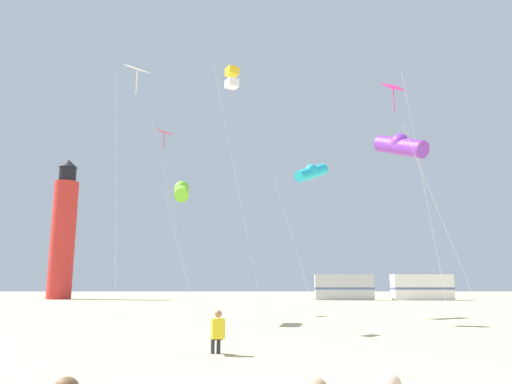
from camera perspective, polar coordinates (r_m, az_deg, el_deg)
The scene contains 11 objects.
kite_flyer_standing at distance 13.31m, azimuth -4.61°, elevation -16.17°, with size 0.42×0.55×1.16m.
kite_diamond_scarlet at distance 32.38m, azimuth -10.78°, elevation 6.12°, with size 3.04×3.04×11.96m.
kite_box_gold at distance 26.89m, azimuth -2.87°, elevation 13.37°, with size 2.60×2.12×13.47m.
kite_diamond_magenta at distance 23.32m, azimuth 16.29°, elevation 10.85°, with size 2.44×2.44×10.99m.
kite_tube_lime at distance 24.57m, azimuth -8.84°, elevation 0.17°, with size 1.77×2.57×7.18m.
kite_tube_cyan at distance 29.16m, azimuth 6.60°, elevation 2.35°, with size 3.50×3.40×9.16m.
kite_diamond_white at distance 23.08m, azimuth -14.16°, elevation 12.83°, with size 1.59×1.59×11.73m.
kite_tube_violet at distance 20.41m, azimuth 16.81°, elevation 5.33°, with size 3.55×3.89×8.08m.
lighthouse_distant at distance 61.93m, azimuth -21.96°, elevation -4.46°, with size 2.80×2.80×16.80m.
rv_van_silver at distance 55.52m, azimuth 10.39°, elevation -11.09°, with size 6.62×2.89×2.80m.
rv_van_white at distance 57.22m, azimuth 19.12°, elevation -10.67°, with size 6.55×2.66×2.80m.
Camera 1 is at (-0.68, -6.05, 1.87)m, focal length 33.60 mm.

